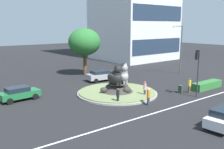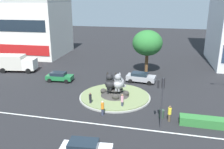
{
  "view_description": "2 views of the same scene",
  "coord_description": "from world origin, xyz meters",
  "px_view_note": "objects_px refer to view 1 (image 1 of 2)",
  "views": [
    {
      "loc": [
        -17.76,
        -22.14,
        7.85
      ],
      "look_at": [
        -1.03,
        -0.35,
        2.46
      ],
      "focal_mm": 40.36,
      "sensor_mm": 36.0,
      "label": 1
    },
    {
      "loc": [
        6.32,
        -28.26,
        12.36
      ],
      "look_at": [
        -0.63,
        1.0,
        2.8
      ],
      "focal_mm": 38.35,
      "sensor_mm": 36.0,
      "label": 2
    }
  ],
  "objects_px": {
    "streetlight_arm": "(180,47)",
    "litter_bin": "(180,89)",
    "broadleaf_tree_behind_island": "(84,42)",
    "pedestrian_orange_shirt": "(148,96)",
    "cat_statue_grey": "(122,75)",
    "pedestrian_yellow_shirt": "(189,85)",
    "hatchback_near_shophouse": "(19,93)",
    "cat_statue_black": "(115,77)",
    "parked_car_right": "(101,75)",
    "pedestrian_black_shirt": "(118,96)",
    "traffic_light_mast": "(197,63)",
    "pedestrian_pink_shirt": "(145,89)"
  },
  "relations": [
    {
      "from": "parked_car_right",
      "to": "streetlight_arm",
      "type": "bearing_deg",
      "value": -10.8
    },
    {
      "from": "pedestrian_black_shirt",
      "to": "litter_bin",
      "type": "xyz_separation_m",
      "value": [
        8.51,
        -1.2,
        -0.42
      ]
    },
    {
      "from": "pedestrian_black_shirt",
      "to": "cat_statue_black",
      "type": "bearing_deg",
      "value": 53.5
    },
    {
      "from": "broadleaf_tree_behind_island",
      "to": "litter_bin",
      "type": "distance_m",
      "value": 17.11
    },
    {
      "from": "pedestrian_yellow_shirt",
      "to": "hatchback_near_shophouse",
      "type": "height_order",
      "value": "pedestrian_yellow_shirt"
    },
    {
      "from": "pedestrian_pink_shirt",
      "to": "litter_bin",
      "type": "height_order",
      "value": "pedestrian_pink_shirt"
    },
    {
      "from": "traffic_light_mast",
      "to": "pedestrian_black_shirt",
      "type": "xyz_separation_m",
      "value": [
        -8.39,
        3.32,
        -2.95
      ]
    },
    {
      "from": "pedestrian_orange_shirt",
      "to": "pedestrian_pink_shirt",
      "type": "height_order",
      "value": "pedestrian_pink_shirt"
    },
    {
      "from": "streetlight_arm",
      "to": "litter_bin",
      "type": "bearing_deg",
      "value": 37.64
    },
    {
      "from": "pedestrian_yellow_shirt",
      "to": "cat_statue_black",
      "type": "bearing_deg",
      "value": -78.32
    },
    {
      "from": "pedestrian_pink_shirt",
      "to": "litter_bin",
      "type": "bearing_deg",
      "value": -34.73
    },
    {
      "from": "litter_bin",
      "to": "cat_statue_grey",
      "type": "bearing_deg",
      "value": 144.05
    },
    {
      "from": "cat_statue_grey",
      "to": "litter_bin",
      "type": "relative_size",
      "value": 2.73
    },
    {
      "from": "pedestrian_yellow_shirt",
      "to": "parked_car_right",
      "type": "height_order",
      "value": "pedestrian_yellow_shirt"
    },
    {
      "from": "broadleaf_tree_behind_island",
      "to": "streetlight_arm",
      "type": "bearing_deg",
      "value": -35.03
    },
    {
      "from": "broadleaf_tree_behind_island",
      "to": "litter_bin",
      "type": "height_order",
      "value": "broadleaf_tree_behind_island"
    },
    {
      "from": "streetlight_arm",
      "to": "cat_statue_black",
      "type": "bearing_deg",
      "value": 11.2
    },
    {
      "from": "parked_car_right",
      "to": "pedestrian_orange_shirt",
      "type": "bearing_deg",
      "value": -97.61
    },
    {
      "from": "broadleaf_tree_behind_island",
      "to": "pedestrian_black_shirt",
      "type": "xyz_separation_m",
      "value": [
        -5.27,
        -14.91,
        -4.38
      ]
    },
    {
      "from": "pedestrian_orange_shirt",
      "to": "hatchback_near_shophouse",
      "type": "distance_m",
      "value": 13.62
    },
    {
      "from": "cat_statue_black",
      "to": "traffic_light_mast",
      "type": "height_order",
      "value": "traffic_light_mast"
    },
    {
      "from": "pedestrian_yellow_shirt",
      "to": "parked_car_right",
      "type": "bearing_deg",
      "value": -116.21
    },
    {
      "from": "pedestrian_black_shirt",
      "to": "litter_bin",
      "type": "distance_m",
      "value": 8.6
    },
    {
      "from": "broadleaf_tree_behind_island",
      "to": "parked_car_right",
      "type": "xyz_separation_m",
      "value": [
        -0.36,
        -5.04,
        -4.44
      ]
    },
    {
      "from": "cat_statue_black",
      "to": "pedestrian_yellow_shirt",
      "type": "distance_m",
      "value": 8.86
    },
    {
      "from": "cat_statue_grey",
      "to": "litter_bin",
      "type": "bearing_deg",
      "value": 55.37
    },
    {
      "from": "broadleaf_tree_behind_island",
      "to": "pedestrian_pink_shirt",
      "type": "relative_size",
      "value": 4.14
    },
    {
      "from": "traffic_light_mast",
      "to": "broadleaf_tree_behind_island",
      "type": "distance_m",
      "value": 18.55
    },
    {
      "from": "cat_statue_black",
      "to": "parked_car_right",
      "type": "relative_size",
      "value": 0.55
    },
    {
      "from": "traffic_light_mast",
      "to": "parked_car_right",
      "type": "bearing_deg",
      "value": 13.95
    },
    {
      "from": "pedestrian_orange_shirt",
      "to": "pedestrian_yellow_shirt",
      "type": "xyz_separation_m",
      "value": [
        7.19,
        0.36,
        0.01
      ]
    },
    {
      "from": "pedestrian_black_shirt",
      "to": "hatchback_near_shophouse",
      "type": "height_order",
      "value": "pedestrian_black_shirt"
    },
    {
      "from": "pedestrian_orange_shirt",
      "to": "pedestrian_yellow_shirt",
      "type": "distance_m",
      "value": 7.2
    },
    {
      "from": "streetlight_arm",
      "to": "pedestrian_orange_shirt",
      "type": "relative_size",
      "value": 4.48
    },
    {
      "from": "litter_bin",
      "to": "hatchback_near_shophouse",
      "type": "bearing_deg",
      "value": 151.8
    },
    {
      "from": "broadleaf_tree_behind_island",
      "to": "pedestrian_orange_shirt",
      "type": "xyz_separation_m",
      "value": [
        -3.13,
        -17.1,
        -4.32
      ]
    },
    {
      "from": "traffic_light_mast",
      "to": "litter_bin",
      "type": "height_order",
      "value": "traffic_light_mast"
    },
    {
      "from": "cat_statue_grey",
      "to": "traffic_light_mast",
      "type": "relative_size",
      "value": 0.47
    },
    {
      "from": "cat_statue_grey",
      "to": "traffic_light_mast",
      "type": "distance_m",
      "value": 8.47
    },
    {
      "from": "pedestrian_black_shirt",
      "to": "cat_statue_grey",
      "type": "bearing_deg",
      "value": 42.29
    },
    {
      "from": "litter_bin",
      "to": "parked_car_right",
      "type": "bearing_deg",
      "value": 108.06
    },
    {
      "from": "pedestrian_orange_shirt",
      "to": "cat_statue_black",
      "type": "bearing_deg",
      "value": 5.83
    },
    {
      "from": "parked_car_right",
      "to": "cat_statue_black",
      "type": "bearing_deg",
      "value": -107.99
    },
    {
      "from": "pedestrian_orange_shirt",
      "to": "pedestrian_yellow_shirt",
      "type": "relative_size",
      "value": 0.99
    },
    {
      "from": "cat_statue_black",
      "to": "pedestrian_pink_shirt",
      "type": "xyz_separation_m",
      "value": [
        2.06,
        -2.66,
        -1.19
      ]
    },
    {
      "from": "parked_car_right",
      "to": "litter_bin",
      "type": "relative_size",
      "value": 5.03
    },
    {
      "from": "broadleaf_tree_behind_island",
      "to": "pedestrian_yellow_shirt",
      "type": "height_order",
      "value": "broadleaf_tree_behind_island"
    },
    {
      "from": "streetlight_arm",
      "to": "parked_car_right",
      "type": "distance_m",
      "value": 13.87
    },
    {
      "from": "cat_statue_black",
      "to": "streetlight_arm",
      "type": "xyz_separation_m",
      "value": [
        15.91,
        3.42,
        2.35
      ]
    },
    {
      "from": "cat_statue_black",
      "to": "streetlight_arm",
      "type": "distance_m",
      "value": 16.44
    }
  ]
}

